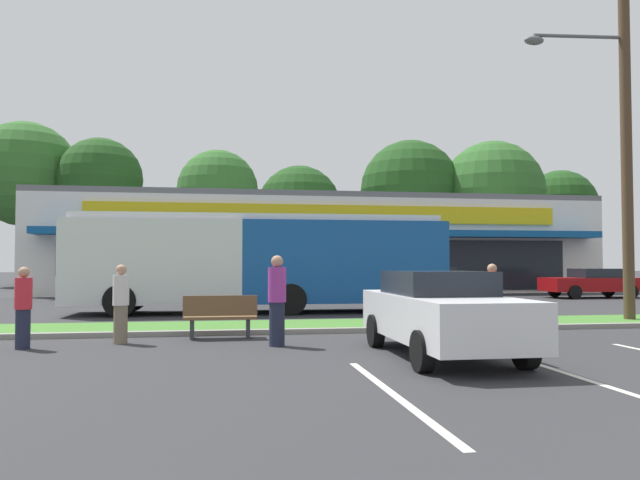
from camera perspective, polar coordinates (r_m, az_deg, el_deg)
name	(u,v)px	position (r m, az deg, el deg)	size (l,w,h in m)	color
grass_median	(413,324)	(16.35, 8.64, -7.74)	(56.00, 2.20, 0.12)	#427A2D
curb_lip	(428,329)	(15.20, 10.06, -8.16)	(56.00, 0.24, 0.12)	gray
parking_stripe_0	(394,394)	(7.99, 6.87, -14.07)	(0.12, 4.80, 0.01)	silver
parking_stripe_1	(562,372)	(10.18, 21.60, -11.34)	(0.12, 4.80, 0.01)	silver
storefront_building	(312,246)	(38.91, -0.73, -0.57)	(31.21, 15.30, 5.49)	silver
tree_far_left	(25,174)	(50.09, -25.77, 5.54)	(7.69, 7.69, 12.06)	#473323
tree_left	(100,180)	(47.54, -19.80, 5.28)	(6.10, 6.10, 10.79)	#473323
tree_mid_left	(218,191)	(45.99, -9.52, 4.56)	(5.98, 5.98, 10.04)	#473323
tree_mid	(299,207)	(47.58, -1.95, 3.08)	(6.43, 6.43, 9.24)	#473323
tree_mid_right	(410,190)	(49.93, 8.41, 4.62)	(8.01, 8.01, 11.56)	#473323
tree_right	(492,192)	(50.67, 15.77, 4.29)	(8.14, 8.14, 11.37)	#473323
tree_far_right	(560,207)	(55.83, 21.46, 2.87)	(6.23, 6.23, 9.56)	#473323
utility_pole	(621,111)	(19.30, 26.25, 10.71)	(3.05, 2.40, 11.06)	#4C3826
city_bus	(260,260)	(20.65, -5.64, -1.86)	(12.45, 2.77, 3.25)	#144793
bus_stop_bench	(220,316)	(13.69, -9.27, -6.96)	(1.60, 0.45, 0.95)	brown
car_0	(198,283)	(27.26, -11.33, -3.94)	(4.29, 1.95, 1.55)	#9E998C
car_1	(593,282)	(32.13, 24.07, -3.63)	(4.64, 1.95, 1.40)	maroon
car_2	(425,282)	(28.93, 9.76, -3.92)	(4.70, 2.00, 1.47)	maroon
car_3	(441,312)	(11.13, 11.18, -6.59)	(1.89, 4.61, 1.51)	silver
pedestrian_near_bench	(492,299)	(14.72, 15.76, -5.32)	(0.33, 0.33, 1.64)	#1E2338
pedestrian_by_pole	(121,304)	(13.29, -18.06, -5.67)	(0.33, 0.33, 1.63)	#726651
pedestrian_mid	(23,308)	(13.17, -25.92, -5.69)	(0.32, 0.32, 1.58)	#1E2338
pedestrian_far	(277,300)	(12.30, -4.03, -5.63)	(0.36, 0.36, 1.81)	#1E2338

